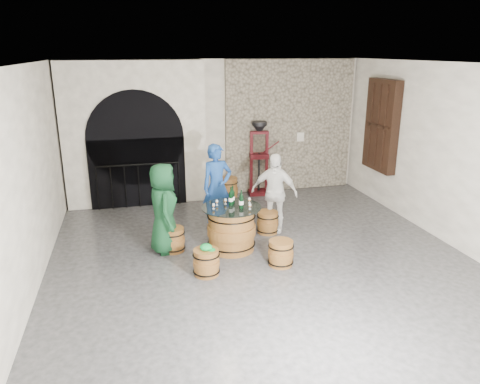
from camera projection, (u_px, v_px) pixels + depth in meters
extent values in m
plane|color=#2B2B2E|center=(264.00, 264.00, 7.54)|extent=(8.00, 8.00, 0.00)
plane|color=white|center=(217.00, 129.00, 10.77)|extent=(8.00, 0.00, 8.00)
plane|color=white|center=(424.00, 305.00, 3.36)|extent=(8.00, 0.00, 8.00)
plane|color=white|center=(23.00, 186.00, 6.26)|extent=(0.00, 8.00, 8.00)
plane|color=white|center=(459.00, 158.00, 7.86)|extent=(0.00, 8.00, 8.00)
plane|color=beige|center=(268.00, 64.00, 6.58)|extent=(8.00, 8.00, 0.00)
cube|color=gray|center=(289.00, 126.00, 11.12)|extent=(3.20, 0.12, 3.18)
cube|color=white|center=(135.00, 134.00, 10.10)|extent=(3.10, 0.50, 3.18)
cube|color=black|center=(138.00, 173.00, 10.10)|extent=(2.10, 0.03, 1.55)
cylinder|color=black|center=(136.00, 139.00, 9.87)|extent=(2.10, 0.03, 2.10)
cylinder|color=black|center=(138.00, 165.00, 9.98)|extent=(1.79, 0.04, 0.04)
cylinder|color=black|center=(97.00, 189.00, 9.92)|extent=(0.02, 0.02, 0.98)
cylinder|color=black|center=(111.00, 188.00, 9.99)|extent=(0.02, 0.02, 0.98)
cylinder|color=black|center=(125.00, 187.00, 10.06)|extent=(0.02, 0.02, 0.98)
cylinder|color=black|center=(139.00, 186.00, 10.13)|extent=(0.02, 0.02, 0.98)
cylinder|color=black|center=(153.00, 185.00, 10.20)|extent=(0.02, 0.02, 0.98)
cylinder|color=black|center=(166.00, 184.00, 10.26)|extent=(0.02, 0.02, 0.98)
cylinder|color=black|center=(179.00, 183.00, 10.33)|extent=(0.02, 0.02, 0.98)
cube|color=black|center=(382.00, 126.00, 10.00)|extent=(0.20, 1.10, 2.00)
cube|color=black|center=(380.00, 126.00, 9.99)|extent=(0.06, 0.88, 1.76)
cube|color=black|center=(381.00, 126.00, 9.99)|extent=(0.22, 0.92, 0.06)
cube|color=black|center=(388.00, 128.00, 9.72)|extent=(0.22, 0.06, 1.80)
cube|color=black|center=(381.00, 126.00, 9.99)|extent=(0.22, 0.06, 1.80)
cube|color=black|center=(374.00, 124.00, 10.26)|extent=(0.22, 0.06, 1.80)
cylinder|color=brown|center=(231.00, 229.00, 7.99)|extent=(0.80, 0.80, 0.76)
cylinder|color=brown|center=(231.00, 229.00, 7.99)|extent=(0.86, 0.86, 0.17)
torus|color=black|center=(231.00, 243.00, 8.06)|extent=(0.86, 0.86, 0.02)
torus|color=black|center=(231.00, 216.00, 7.91)|extent=(0.86, 0.86, 0.02)
cylinder|color=brown|center=(231.00, 209.00, 7.87)|extent=(0.82, 0.82, 0.02)
cylinder|color=black|center=(231.00, 207.00, 7.86)|extent=(1.04, 1.04, 0.01)
cylinder|color=brown|center=(173.00, 240.00, 7.98)|extent=(0.39, 0.39, 0.41)
cylinder|color=brown|center=(173.00, 240.00, 7.98)|extent=(0.42, 0.42, 0.09)
torus|color=black|center=(173.00, 247.00, 8.02)|extent=(0.43, 0.43, 0.02)
torus|color=black|center=(173.00, 233.00, 7.93)|extent=(0.43, 0.43, 0.02)
cylinder|color=brown|center=(172.00, 229.00, 7.91)|extent=(0.40, 0.40, 0.02)
cylinder|color=brown|center=(218.00, 219.00, 8.98)|extent=(0.39, 0.39, 0.41)
cylinder|color=brown|center=(218.00, 219.00, 8.98)|extent=(0.42, 0.42, 0.09)
torus|color=black|center=(218.00, 225.00, 9.03)|extent=(0.43, 0.43, 0.02)
torus|color=black|center=(218.00, 212.00, 8.94)|extent=(0.43, 0.43, 0.02)
cylinder|color=brown|center=(218.00, 208.00, 8.92)|extent=(0.40, 0.40, 0.02)
cylinder|color=brown|center=(268.00, 223.00, 8.77)|extent=(0.39, 0.39, 0.41)
cylinder|color=brown|center=(268.00, 223.00, 8.77)|extent=(0.42, 0.42, 0.09)
torus|color=black|center=(267.00, 229.00, 8.81)|extent=(0.43, 0.43, 0.02)
torus|color=black|center=(268.00, 216.00, 8.73)|extent=(0.43, 0.43, 0.02)
cylinder|color=brown|center=(268.00, 212.00, 8.71)|extent=(0.40, 0.40, 0.02)
cylinder|color=brown|center=(281.00, 254.00, 7.45)|extent=(0.39, 0.39, 0.41)
cylinder|color=brown|center=(281.00, 254.00, 7.45)|extent=(0.42, 0.42, 0.09)
torus|color=black|center=(281.00, 261.00, 7.49)|extent=(0.43, 0.43, 0.02)
torus|color=black|center=(281.00, 246.00, 7.40)|extent=(0.43, 0.43, 0.02)
cylinder|color=brown|center=(281.00, 242.00, 7.38)|extent=(0.40, 0.40, 0.02)
cylinder|color=brown|center=(206.00, 263.00, 7.12)|extent=(0.39, 0.39, 0.41)
cylinder|color=brown|center=(206.00, 263.00, 7.12)|extent=(0.42, 0.42, 0.09)
torus|color=black|center=(207.00, 271.00, 7.17)|extent=(0.43, 0.43, 0.02)
torus|color=black|center=(206.00, 255.00, 7.08)|extent=(0.43, 0.43, 0.02)
cylinder|color=brown|center=(206.00, 250.00, 7.06)|extent=(0.40, 0.40, 0.02)
ellipsoid|color=#0C8B34|center=(206.00, 247.00, 7.04)|extent=(0.19, 0.19, 0.10)
cylinder|color=#0C8B34|center=(211.00, 250.00, 7.05)|extent=(0.12, 0.12, 0.01)
imported|color=#103B1F|center=(164.00, 209.00, 7.79)|extent=(0.52, 0.78, 1.59)
imported|color=navy|center=(217.00, 187.00, 8.86)|extent=(0.69, 0.53, 1.69)
imported|color=white|center=(274.00, 193.00, 8.73)|extent=(0.97, 0.79, 1.54)
cylinder|color=black|center=(231.00, 199.00, 7.92)|extent=(0.07, 0.07, 0.22)
cylinder|color=white|center=(231.00, 200.00, 7.92)|extent=(0.08, 0.08, 0.06)
cone|color=black|center=(231.00, 192.00, 7.88)|extent=(0.07, 0.07, 0.05)
cylinder|color=black|center=(231.00, 189.00, 7.86)|extent=(0.03, 0.03, 0.07)
cylinder|color=black|center=(241.00, 202.00, 7.75)|extent=(0.07, 0.07, 0.22)
cylinder|color=white|center=(241.00, 203.00, 7.76)|extent=(0.08, 0.08, 0.06)
cone|color=black|center=(241.00, 195.00, 7.72)|extent=(0.07, 0.07, 0.05)
cylinder|color=black|center=(241.00, 192.00, 7.70)|extent=(0.03, 0.03, 0.07)
cylinder|color=black|center=(233.00, 198.00, 7.99)|extent=(0.07, 0.07, 0.22)
cylinder|color=white|center=(233.00, 198.00, 8.00)|extent=(0.08, 0.08, 0.06)
cone|color=black|center=(233.00, 191.00, 7.96)|extent=(0.07, 0.07, 0.05)
cylinder|color=black|center=(233.00, 188.00, 7.94)|extent=(0.03, 0.03, 0.07)
cylinder|color=brown|center=(228.00, 190.00, 10.50)|extent=(0.41, 0.41, 0.57)
cylinder|color=brown|center=(228.00, 190.00, 10.50)|extent=(0.43, 0.43, 0.13)
torus|color=black|center=(229.00, 198.00, 10.56)|extent=(0.45, 0.45, 0.02)
torus|color=black|center=(228.00, 182.00, 10.44)|extent=(0.45, 0.45, 0.02)
cylinder|color=brown|center=(228.00, 178.00, 10.41)|extent=(0.41, 0.41, 0.02)
cube|color=#4C0C14|center=(259.00, 192.00, 11.17)|extent=(0.53, 0.45, 0.09)
cube|color=#4C0C14|center=(259.00, 156.00, 10.90)|extent=(0.47, 0.33, 0.11)
cube|color=#4C0C14|center=(259.00, 133.00, 10.73)|extent=(0.45, 0.16, 0.07)
cylinder|color=black|center=(259.00, 172.00, 11.02)|extent=(0.05, 0.05, 0.94)
cylinder|color=black|center=(259.00, 123.00, 10.67)|extent=(0.36, 0.36, 0.08)
cone|color=black|center=(259.00, 128.00, 10.70)|extent=(0.36, 0.36, 0.19)
cube|color=#4C0C14|center=(251.00, 163.00, 10.93)|extent=(0.07, 0.07, 1.50)
cube|color=#4C0C14|center=(267.00, 162.00, 10.97)|extent=(0.07, 0.07, 1.50)
cylinder|color=#4C0C14|center=(271.00, 147.00, 10.83)|extent=(0.40, 0.08, 0.29)
cube|color=silver|center=(300.00, 137.00, 11.18)|extent=(0.18, 0.10, 0.22)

